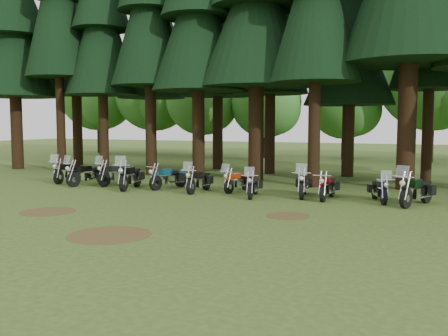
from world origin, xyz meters
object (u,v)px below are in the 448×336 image
Objects in this scene: motorcycle_2 at (116,175)px; motorcycle_6 at (238,182)px; motorcycle_7 at (253,186)px; motorcycle_11 at (416,192)px; motorcycle_3 at (130,177)px; motorcycle_5 at (199,181)px; motorcycle_8 at (303,185)px; motorcycle_0 at (68,172)px; motorcycle_10 at (379,191)px; motorcycle_9 at (328,188)px; motorcycle_1 at (88,175)px; motorcycle_4 at (169,179)px.

motorcycle_6 is (6.15, 0.16, -0.06)m from motorcycle_2.
motorcycle_6 is 1.60m from motorcycle_7.
motorcycle_3 is at bearing -156.76° from motorcycle_11.
motorcycle_5 is 4.42m from motorcycle_8.
motorcycle_0 is at bearing -169.41° from motorcycle_6.
motorcycle_0 is 7.58m from motorcycle_5.
motorcycle_11 is at bearing -0.88° from motorcycle_5.
motorcycle_2 reaches higher than motorcycle_10.
motorcycle_5 is 0.97× the size of motorcycle_8.
motorcycle_2 is 1.72m from motorcycle_3.
motorcycle_11 is at bearing -3.67° from motorcycle_9.
motorcycle_5 is 5.44m from motorcycle_9.
motorcycle_2 is 1.14× the size of motorcycle_7.
motorcycle_9 is at bearing -9.13° from motorcycle_0.
motorcycle_1 is 1.15× the size of motorcycle_6.
motorcycle_8 is (11.95, -0.02, -0.02)m from motorcycle_0.
motorcycle_2 reaches higher than motorcycle_7.
motorcycle_11 reaches higher than motorcycle_1.
motorcycle_2 is at bearing 178.64° from motorcycle_9.
motorcycle_9 is 0.91× the size of motorcycle_11.
motorcycle_0 is at bearing 177.22° from motorcycle_1.
motorcycle_3 is at bearing -157.64° from motorcycle_6.
motorcycle_3 is 11.88m from motorcycle_11.
motorcycle_3 reaches higher than motorcycle_9.
motorcycle_0 is at bearing -164.88° from motorcycle_4.
motorcycle_0 is at bearing -170.22° from motorcycle_2.
motorcycle_5 is at bearing -158.33° from motorcycle_11.
motorcycle_5 is at bearing -12.02° from motorcycle_0.
motorcycle_5 is at bearing 159.57° from motorcycle_7.
motorcycle_8 is at bearing 4.55° from motorcycle_6.
motorcycle_0 reaches higher than motorcycle_9.
motorcycle_6 is (1.47, 0.76, -0.03)m from motorcycle_5.
motorcycle_0 is 5.81m from motorcycle_4.
motorcycle_5 is (1.75, -0.46, 0.00)m from motorcycle_4.
motorcycle_4 is at bearing 5.81° from motorcycle_2.
motorcycle_10 is at bearing 15.55° from motorcycle_4.
motorcycle_7 is at bearing 168.95° from motorcycle_10.
motorcycle_10 is at bearing -13.75° from motorcycle_8.
motorcycle_11 is at bearing 3.41° from motorcycle_6.
motorcycle_6 is 7.21m from motorcycle_11.
motorcycle_7 is 2.00m from motorcycle_8.
motorcycle_2 is at bearing 48.13° from motorcycle_1.
motorcycle_2 is at bearing 132.49° from motorcycle_3.
motorcycle_2 reaches higher than motorcycle_8.
motorcycle_5 is 1.11× the size of motorcycle_10.
motorcycle_6 is at bearing 10.05° from motorcycle_2.
motorcycle_8 is 2.94m from motorcycle_10.
motorcycle_5 is 8.64m from motorcycle_11.
motorcycle_2 is 1.18× the size of motorcycle_10.
motorcycle_3 is at bearing 10.89° from motorcycle_1.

